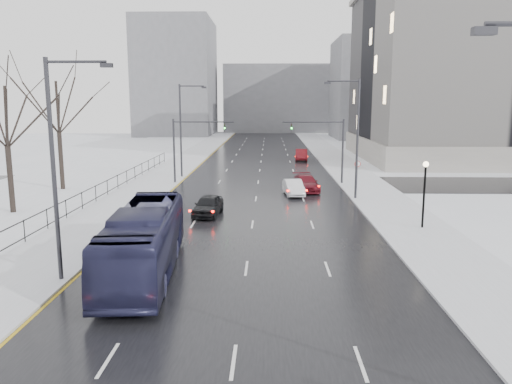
# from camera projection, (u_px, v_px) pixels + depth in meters

# --- Properties ---
(road) EXTENTS (16.00, 150.00, 0.04)m
(road) POSITION_uv_depth(u_px,v_px,m) (260.00, 168.00, 61.98)
(road) COLOR black
(road) RESTS_ON ground
(cross_road) EXTENTS (130.00, 10.00, 0.04)m
(cross_road) POSITION_uv_depth(u_px,v_px,m) (258.00, 184.00, 50.17)
(cross_road) COLOR black
(cross_road) RESTS_ON ground
(sidewalk_left) EXTENTS (5.00, 150.00, 0.16)m
(sidewalk_left) POSITION_uv_depth(u_px,v_px,m) (176.00, 168.00, 62.24)
(sidewalk_left) COLOR silver
(sidewalk_left) RESTS_ON ground
(sidewalk_right) EXTENTS (5.00, 150.00, 0.16)m
(sidewalk_right) POSITION_uv_depth(u_px,v_px,m) (345.00, 168.00, 61.70)
(sidewalk_right) COLOR silver
(sidewalk_right) RESTS_ON ground
(park_strip) EXTENTS (14.00, 150.00, 0.12)m
(park_strip) POSITION_uv_depth(u_px,v_px,m) (101.00, 167.00, 62.49)
(park_strip) COLOR white
(park_strip) RESTS_ON ground
(tree_park_d) EXTENTS (8.75, 8.75, 12.50)m
(tree_park_d) POSITION_uv_depth(u_px,v_px,m) (14.00, 214.00, 36.86)
(tree_park_d) COLOR black
(tree_park_d) RESTS_ON ground
(tree_park_e) EXTENTS (9.45, 9.45, 13.50)m
(tree_park_e) POSITION_uv_depth(u_px,v_px,m) (63.00, 190.00, 46.71)
(tree_park_e) COLOR black
(tree_park_e) RESTS_ON ground
(iron_fence) EXTENTS (0.06, 70.00, 1.30)m
(iron_fence) POSITION_uv_depth(u_px,v_px,m) (54.00, 214.00, 32.64)
(iron_fence) COLOR black
(iron_fence) RESTS_ON sidewalk_left
(streetlight_r_mid) EXTENTS (2.95, 0.25, 10.00)m
(streetlight_r_mid) POSITION_uv_depth(u_px,v_px,m) (355.00, 133.00, 41.10)
(streetlight_r_mid) COLOR #2D2D33
(streetlight_r_mid) RESTS_ON ground
(streetlight_l_near) EXTENTS (2.95, 0.25, 10.00)m
(streetlight_l_near) POSITION_uv_depth(u_px,v_px,m) (58.00, 160.00, 21.84)
(streetlight_l_near) COLOR #2D2D33
(streetlight_l_near) RESTS_ON ground
(streetlight_l_far) EXTENTS (2.95, 0.25, 10.00)m
(streetlight_l_far) POSITION_uv_depth(u_px,v_px,m) (183.00, 126.00, 53.33)
(streetlight_l_far) COLOR #2D2D33
(streetlight_l_far) RESTS_ON ground
(lamppost_r_mid) EXTENTS (0.36, 0.36, 4.28)m
(lamppost_r_mid) POSITION_uv_depth(u_px,v_px,m) (425.00, 185.00, 31.67)
(lamppost_r_mid) COLOR black
(lamppost_r_mid) RESTS_ON sidewalk_right
(mast_signal_right) EXTENTS (6.10, 0.33, 6.50)m
(mast_signal_right) POSITION_uv_depth(u_px,v_px,m) (332.00, 143.00, 49.26)
(mast_signal_right) COLOR #2D2D33
(mast_signal_right) RESTS_ON ground
(mast_signal_left) EXTENTS (6.10, 0.33, 6.50)m
(mast_signal_left) POSITION_uv_depth(u_px,v_px,m) (185.00, 143.00, 49.64)
(mast_signal_left) COLOR #2D2D33
(mast_signal_left) RESTS_ON ground
(no_uturn_sign) EXTENTS (0.60, 0.06, 2.70)m
(no_uturn_sign) POSITION_uv_depth(u_px,v_px,m) (357.00, 167.00, 45.60)
(no_uturn_sign) COLOR #2D2D33
(no_uturn_sign) RESTS_ON sidewalk_right
(civic_building) EXTENTS (41.00, 31.00, 24.80)m
(civic_building) POSITION_uv_depth(u_px,v_px,m) (507.00, 80.00, 70.90)
(civic_building) COLOR gray
(civic_building) RESTS_ON ground
(bldg_far_right) EXTENTS (24.00, 20.00, 22.00)m
(bldg_far_right) POSITION_uv_depth(u_px,v_px,m) (387.00, 89.00, 113.42)
(bldg_far_right) COLOR slate
(bldg_far_right) RESTS_ON ground
(bldg_far_left) EXTENTS (18.00, 22.00, 28.00)m
(bldg_far_left) POSITION_uv_depth(u_px,v_px,m) (177.00, 78.00, 124.01)
(bldg_far_left) COLOR slate
(bldg_far_left) RESTS_ON ground
(bldg_far_center) EXTENTS (30.00, 18.00, 18.00)m
(bldg_far_center) POSITION_uv_depth(u_px,v_px,m) (280.00, 99.00, 138.99)
(bldg_far_center) COLOR slate
(bldg_far_center) RESTS_ON ground
(bus) EXTENTS (3.65, 11.67, 3.20)m
(bus) POSITION_uv_depth(u_px,v_px,m) (144.00, 241.00, 23.60)
(bus) COLOR #232344
(bus) RESTS_ON road
(sedan_center_near) EXTENTS (2.17, 4.46, 1.47)m
(sedan_center_near) POSITION_uv_depth(u_px,v_px,m) (208.00, 205.00, 36.02)
(sedan_center_near) COLOR black
(sedan_center_near) RESTS_ON road
(sedan_right_near) EXTENTS (1.96, 4.34, 1.38)m
(sedan_right_near) POSITION_uv_depth(u_px,v_px,m) (293.00, 187.00, 43.83)
(sedan_right_near) COLOR white
(sedan_right_near) RESTS_ON road
(sedan_right_far) EXTENTS (2.57, 5.19, 1.45)m
(sedan_right_far) POSITION_uv_depth(u_px,v_px,m) (306.00, 183.00, 46.02)
(sedan_right_far) COLOR maroon
(sedan_right_far) RESTS_ON road
(sedan_right_distant) EXTENTS (1.92, 4.81, 1.55)m
(sedan_right_distant) POSITION_uv_depth(u_px,v_px,m) (301.00, 155.00, 70.40)
(sedan_right_distant) COLOR maroon
(sedan_right_distant) RESTS_ON road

